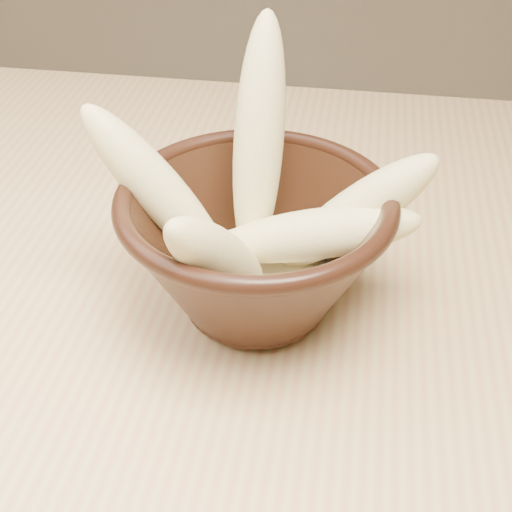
{
  "coord_description": "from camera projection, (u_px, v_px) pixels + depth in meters",
  "views": [
    {
      "loc": [
        0.17,
        -0.5,
        1.15
      ],
      "look_at": [
        0.1,
        -0.05,
        0.81
      ],
      "focal_mm": 50.0,
      "sensor_mm": 36.0,
      "label": 1
    }
  ],
  "objects": [
    {
      "name": "banana_left",
      "position": [
        157.0,
        189.0,
        0.55
      ],
      "size": [
        0.14,
        0.06,
        0.15
      ],
      "primitive_type": "ellipsoid",
      "rotation": [
        0.71,
        0.0,
        -1.7
      ],
      "color": "tan",
      "rests_on": "bowl"
    },
    {
      "name": "bowl",
      "position": [
        256.0,
        246.0,
        0.56
      ],
      "size": [
        0.21,
        0.21,
        0.12
      ],
      "rotation": [
        0.0,
        0.0,
        -0.34
      ],
      "color": "black",
      "rests_on": "table"
    },
    {
      "name": "banana_upright",
      "position": [
        259.0,
        139.0,
        0.56
      ],
      "size": [
        0.04,
        0.11,
        0.2
      ],
      "primitive_type": "ellipsoid",
      "rotation": [
        0.39,
        0.0,
        3.12
      ],
      "color": "tan",
      "rests_on": "bowl"
    },
    {
      "name": "banana_front",
      "position": [
        218.0,
        257.0,
        0.5
      ],
      "size": [
        0.09,
        0.13,
        0.13
      ],
      "primitive_type": "ellipsoid",
      "rotation": [
        0.72,
        0.0,
        -0.46
      ],
      "color": "tan",
      "rests_on": "bowl"
    },
    {
      "name": "banana_right",
      "position": [
        356.0,
        213.0,
        0.55
      ],
      "size": [
        0.14,
        0.06,
        0.13
      ],
      "primitive_type": "ellipsoid",
      "rotation": [
        0.85,
        0.0,
        1.72
      ],
      "color": "tan",
      "rests_on": "bowl"
    },
    {
      "name": "banana_across",
      "position": [
        314.0,
        234.0,
        0.54
      ],
      "size": [
        0.17,
        0.05,
        0.08
      ],
      "primitive_type": "ellipsoid",
      "rotation": [
        1.34,
        0.0,
        1.64
      ],
      "color": "tan",
      "rests_on": "bowl"
    },
    {
      "name": "milk_puddle",
      "position": [
        256.0,
        274.0,
        0.57
      ],
      "size": [
        0.12,
        0.12,
        0.02
      ],
      "primitive_type": "cylinder",
      "color": "beige",
      "rests_on": "bowl"
    },
    {
      "name": "table",
      "position": [
        166.0,
        323.0,
        0.7
      ],
      "size": [
        1.2,
        0.8,
        0.75
      ],
      "color": "tan",
      "rests_on": "ground"
    }
  ]
}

